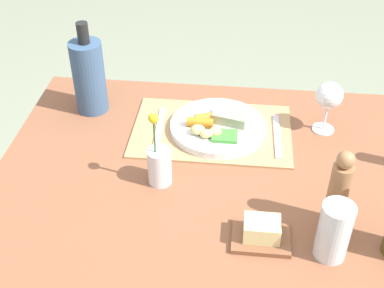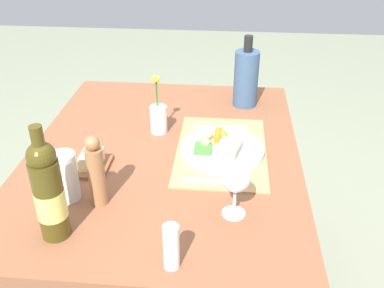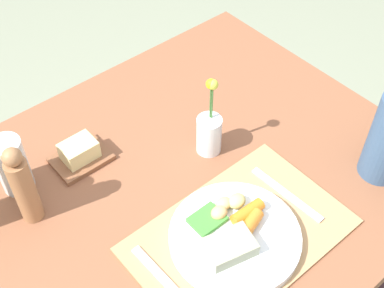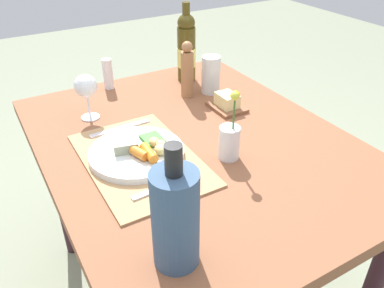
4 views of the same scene
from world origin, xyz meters
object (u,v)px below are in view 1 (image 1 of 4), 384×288
cooler_bottle (89,76)px  pepper_mill (338,191)px  flower_vase (159,163)px  butter_dish (261,232)px  dinner_plate (218,126)px  wine_glass (329,97)px  water_tumbler (333,234)px  dining_table (212,200)px  fork (277,136)px  knife (159,127)px

cooler_bottle → pepper_mill: (-0.67, 0.40, -0.01)m
flower_vase → butter_dish: size_ratio=1.61×
dinner_plate → wine_glass: wine_glass is taller
water_tumbler → wine_glass: wine_glass is taller
dining_table → water_tumbler: (-0.27, 0.23, 0.15)m
fork → butter_dish: size_ratio=1.54×
fork → knife: bearing=-2.2°
fork → wine_glass: (-0.13, -0.06, 0.10)m
cooler_bottle → butter_dish: cooler_bottle is taller
wine_glass → water_tumbler: bearing=86.2°
butter_dish → cooler_bottle: bearing=-43.0°
knife → water_tumbler: (-0.44, 0.41, 0.05)m
fork → wine_glass: size_ratio=1.30×
flower_vase → water_tumbler: bearing=154.3°
dinner_plate → fork: bearing=175.6°
dining_table → butter_dish: (-0.12, 0.20, 0.11)m
dining_table → fork: fork is taller
flower_vase → cooler_bottle: bearing=-50.3°
pepper_mill → cooler_bottle: bearing=-31.2°
flower_vase → wine_glass: 0.51m
wine_glass → pepper_mill: bearing=87.5°
cooler_bottle → wine_glass: cooler_bottle is taller
butter_dish → wine_glass: size_ratio=0.84×
dining_table → wine_glass: bearing=-142.2°
fork → water_tumbler: (-0.10, 0.41, 0.05)m
fork → dinner_plate: bearing=-5.7°
cooler_bottle → water_tumbler: (-0.65, 0.50, -0.05)m
butter_dish → pepper_mill: 0.19m
dinner_plate → water_tumbler: size_ratio=1.93×
dining_table → wine_glass: (-0.30, -0.23, 0.20)m
water_tumbler → knife: bearing=-43.3°
knife → cooler_bottle: size_ratio=0.69×
water_tumbler → flower_vase: bearing=-25.7°
fork → pepper_mill: 0.35m
fork → water_tumbler: 0.42m
flower_vase → butter_dish: 0.31m
dinner_plate → dining_table: bearing=89.5°
wine_glass → dining_table: bearing=37.8°
dinner_plate → butter_dish: (-0.12, 0.39, 0.00)m
butter_dish → knife: bearing=-53.1°
dinner_plate → knife: dinner_plate is taller
dinner_plate → cooler_bottle: bearing=-11.6°
butter_dish → water_tumbler: size_ratio=0.93×
dining_table → wine_glass: 0.43m
dining_table → flower_vase: flower_vase is taller
dining_table → pepper_mill: 0.37m
dining_table → water_tumbler: size_ratio=8.06×
dining_table → cooler_bottle: bearing=-35.0°
fork → water_tumbler: water_tumbler is taller
flower_vase → water_tumbler: (-0.40, 0.19, 0.00)m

